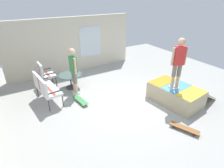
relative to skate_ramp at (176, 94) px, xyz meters
The scene contains 10 objects.
ground_plane 1.78m from the skate_ramp, 63.28° to the left, with size 12.00×12.00×0.10m, color #A8A8A3.
house_facade 5.11m from the skate_ramp, 24.06° to the left, with size 0.23×6.00×2.52m.
skate_ramp is the anchor object (origin of this frame).
patio_bench 4.52m from the skate_ramp, 60.11° to the left, with size 1.31×0.70×1.02m.
patio_chair_near_house 5.07m from the skate_ramp, 46.26° to the left, with size 0.65×0.58×1.02m.
patio_table 4.03m from the skate_ramp, 44.04° to the left, with size 0.90×0.90×0.57m.
person_watching 3.74m from the skate_ramp, 50.17° to the left, with size 0.48×0.25×1.76m.
person_skater 1.31m from the skate_ramp, 102.65° to the left, with size 0.32×0.45×1.68m.
skateboard_by_bench 3.35m from the skate_ramp, 60.18° to the left, with size 0.82×0.31×0.10m.
skateboard_spare 1.54m from the skate_ramp, 142.21° to the left, with size 0.81×0.50×0.10m.
Camera 1 is at (-4.39, 3.15, 3.49)m, focal length 29.21 mm.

